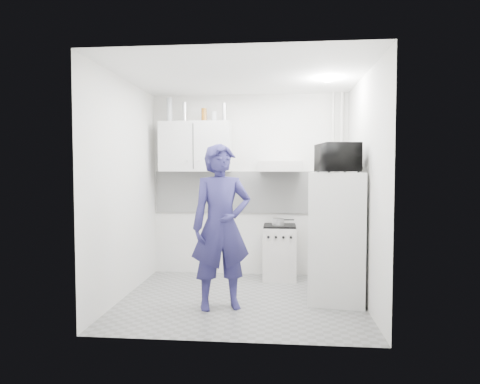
{
  "coord_description": "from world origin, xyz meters",
  "views": [
    {
      "loc": [
        0.45,
        -4.93,
        1.53
      ],
      "look_at": [
        -0.04,
        0.3,
        1.25
      ],
      "focal_mm": 32.0,
      "sensor_mm": 36.0,
      "label": 1
    }
  ],
  "objects": [
    {
      "name": "wall_right",
      "position": [
        1.4,
        0.0,
        1.3
      ],
      "size": [
        0.0,
        2.6,
        2.6
      ],
      "primitive_type": "plane",
      "rotation": [
        1.57,
        0.0,
        -1.57
      ],
      "color": "silver",
      "rests_on": "floor"
    },
    {
      "name": "canister_a",
      "position": [
        -0.63,
        1.07,
        2.3
      ],
      "size": [
        0.08,
        0.08,
        0.19
      ],
      "primitive_type": "cylinder",
      "color": "brown",
      "rests_on": "upper_cabinet"
    },
    {
      "name": "microwave",
      "position": [
        1.1,
        0.04,
        1.66
      ],
      "size": [
        0.65,
        0.49,
        0.33
      ],
      "primitive_type": "imported",
      "rotation": [
        0.0,
        0.0,
        1.72
      ],
      "color": "black",
      "rests_on": "fridge"
    },
    {
      "name": "bottle_a",
      "position": [
        -1.12,
        1.07,
        2.37
      ],
      "size": [
        0.08,
        0.08,
        0.34
      ],
      "primitive_type": "cylinder",
      "color": "#B2B7BC",
      "rests_on": "upper_cabinet"
    },
    {
      "name": "fridge",
      "position": [
        1.1,
        0.04,
        0.75
      ],
      "size": [
        0.69,
        0.69,
        1.49
      ],
      "primitive_type": "cube",
      "rotation": [
        0.0,
        0.0,
        -0.13
      ],
      "color": "silver",
      "rests_on": "floor"
    },
    {
      "name": "person",
      "position": [
        -0.19,
        -0.32,
        0.9
      ],
      "size": [
        0.76,
        0.62,
        1.81
      ],
      "primitive_type": "imported",
      "rotation": [
        0.0,
        0.0,
        0.33
      ],
      "color": "navy",
      "rests_on": "floor"
    },
    {
      "name": "saucepan",
      "position": [
        0.42,
        0.97,
        0.81
      ],
      "size": [
        0.17,
        0.17,
        0.09
      ],
      "primitive_type": "cylinder",
      "color": "silver",
      "rests_on": "stove_top"
    },
    {
      "name": "backsplash",
      "position": [
        0.0,
        1.24,
        1.2
      ],
      "size": [
        2.74,
        0.03,
        0.6
      ],
      "primitive_type": "cube",
      "color": "white",
      "rests_on": "wall_back"
    },
    {
      "name": "wall_back",
      "position": [
        0.0,
        1.25,
        1.3
      ],
      "size": [
        2.8,
        0.0,
        2.8
      ],
      "primitive_type": "plane",
      "rotation": [
        1.57,
        0.0,
        0.0
      ],
      "color": "silver",
      "rests_on": "floor"
    },
    {
      "name": "ceiling_spot_fixture",
      "position": [
        1.0,
        0.2,
        2.57
      ],
      "size": [
        0.1,
        0.1,
        0.02
      ],
      "primitive_type": "cylinder",
      "color": "white",
      "rests_on": "ceiling"
    },
    {
      "name": "ceiling",
      "position": [
        0.0,
        0.0,
        2.6
      ],
      "size": [
        2.8,
        2.8,
        0.0
      ],
      "primitive_type": "plane",
      "color": "white",
      "rests_on": "wall_back"
    },
    {
      "name": "stove",
      "position": [
        0.45,
        1.0,
        0.37
      ],
      "size": [
        0.46,
        0.46,
        0.73
      ],
      "primitive_type": "cube",
      "color": "silver",
      "rests_on": "floor"
    },
    {
      "name": "wall_left",
      "position": [
        -1.4,
        0.0,
        1.3
      ],
      "size": [
        0.0,
        2.6,
        2.6
      ],
      "primitive_type": "plane",
      "rotation": [
        1.57,
        0.0,
        1.57
      ],
      "color": "silver",
      "rests_on": "floor"
    },
    {
      "name": "floor",
      "position": [
        0.0,
        0.0,
        0.0
      ],
      "size": [
        2.8,
        2.8,
        0.0
      ],
      "primitive_type": "plane",
      "color": "gray",
      "rests_on": "ground"
    },
    {
      "name": "range_hood",
      "position": [
        0.45,
        1.0,
        1.57
      ],
      "size": [
        0.6,
        0.5,
        0.14
      ],
      "primitive_type": "cube",
      "color": "silver",
      "rests_on": "wall_back"
    },
    {
      "name": "bottle_e",
      "position": [
        -0.34,
        1.07,
        2.33
      ],
      "size": [
        0.06,
        0.06,
        0.26
      ],
      "primitive_type": "cylinder",
      "color": "silver",
      "rests_on": "upper_cabinet"
    },
    {
      "name": "stove_top",
      "position": [
        0.45,
        1.0,
        0.75
      ],
      "size": [
        0.44,
        0.44,
        0.03
      ],
      "primitive_type": "cube",
      "color": "black",
      "rests_on": "stove"
    },
    {
      "name": "canister_b",
      "position": [
        -0.49,
        1.07,
        2.27
      ],
      "size": [
        0.07,
        0.07,
        0.14
      ],
      "primitive_type": "cylinder",
      "color": "#B2B7BC",
      "rests_on": "upper_cabinet"
    },
    {
      "name": "pipe_b",
      "position": [
        1.18,
        1.17,
        1.3
      ],
      "size": [
        0.04,
        0.04,
        2.6
      ],
      "primitive_type": "cylinder",
      "color": "silver",
      "rests_on": "floor"
    },
    {
      "name": "pipe_a",
      "position": [
        1.3,
        1.17,
        1.3
      ],
      "size": [
        0.05,
        0.05,
        2.6
      ],
      "primitive_type": "cylinder",
      "color": "silver",
      "rests_on": "floor"
    },
    {
      "name": "upper_cabinet",
      "position": [
        -0.75,
        1.07,
        1.85
      ],
      "size": [
        1.0,
        0.35,
        0.7
      ],
      "primitive_type": "cube",
      "color": "silver",
      "rests_on": "wall_back"
    },
    {
      "name": "bottle_c",
      "position": [
        -0.91,
        1.07,
        2.34
      ],
      "size": [
        0.07,
        0.07,
        0.28
      ],
      "primitive_type": "cylinder",
      "color": "silver",
      "rests_on": "upper_cabinet"
    }
  ]
}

